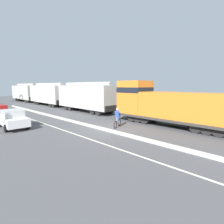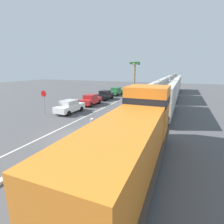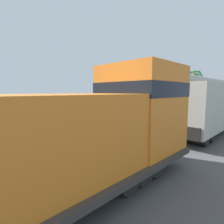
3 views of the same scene
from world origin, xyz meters
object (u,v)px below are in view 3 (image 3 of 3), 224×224
hopper_car_lead (208,106)px  palm_tree_near (195,82)px  stop_sign (64,102)px  parked_car_red (123,110)px  parked_car_white (90,114)px  palm_tree_far (194,80)px  cyclist (69,135)px  parked_car_green (165,105)px  locomotive (65,141)px  parked_car_black (146,107)px

hopper_car_lead → palm_tree_near: 25.11m
stop_sign → palm_tree_near: 28.36m
parked_car_red → palm_tree_near: size_ratio=0.60×
parked_car_white → palm_tree_far: (1.93, 23.15, 4.47)m
hopper_car_lead → palm_tree_far: palm_tree_far is taller
parked_car_white → palm_tree_far: 23.66m
palm_tree_far → cyclist: bearing=-81.0°
hopper_car_lead → parked_car_white: hopper_car_lead is taller
parked_car_red → palm_tree_near: palm_tree_near is taller
parked_car_white → parked_car_green: 16.20m
hopper_car_lead → palm_tree_far: bearing=113.5°
parked_car_green → stop_sign: stop_sign is taller
locomotive → parked_car_red: size_ratio=2.76×
parked_car_black → palm_tree_far: bearing=81.4°
parked_car_black → stop_sign: (-2.39, -12.24, 1.21)m
cyclist → palm_tree_far: palm_tree_far is taller
parked_car_black → cyclist: bearing=-68.8°
parked_car_red → cyclist: bearing=-60.7°
locomotive → cyclist: 4.78m
locomotive → hopper_car_lead: size_ratio=1.10×
palm_tree_near → palm_tree_far: 3.26m
palm_tree_far → palm_tree_near: bearing=104.5°
hopper_car_lead → parked_car_white: (-10.59, -3.26, -1.26)m
parked_car_black → cyclist: 18.23m
hopper_car_lead → palm_tree_far: size_ratio=1.48×
parked_car_red → parked_car_green: (-0.09, 10.90, 0.00)m
stop_sign → parked_car_black: bearing=79.0°
hopper_car_lead → palm_tree_near: palm_tree_near is taller
locomotive → stop_sign: bearing=150.8°
hopper_car_lead → parked_car_white: 11.15m
parked_car_white → locomotive: bearing=-40.0°
stop_sign → parked_car_white: bearing=35.4°
parked_car_green → palm_tree_near: bearing=83.4°
hopper_car_lead → parked_car_green: bearing=129.4°
parked_car_white → parked_car_green: same height
hopper_car_lead → parked_car_black: hopper_car_lead is taller
parked_car_red → palm_tree_far: palm_tree_far is taller
cyclist → palm_tree_near: (-5.51, 32.72, 4.34)m
hopper_car_lead → stop_sign: size_ratio=3.68×
locomotive → stop_sign: locomotive is taller
parked_car_green → parked_car_red: bearing=-89.5°
cyclist → palm_tree_near: bearing=99.6°
palm_tree_near → hopper_car_lead: bearing=-67.7°
locomotive → parked_car_green: 27.28m
cyclist → stop_sign: (-8.98, 4.75, 1.21)m
parked_car_red → stop_sign: (-2.40, -6.97, 1.21)m
cyclist → stop_sign: size_ratio=0.60×
cyclist → locomotive: bearing=-32.0°
cyclist → parked_car_green: bearing=106.4°
parked_car_red → locomotive: bearing=-53.4°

